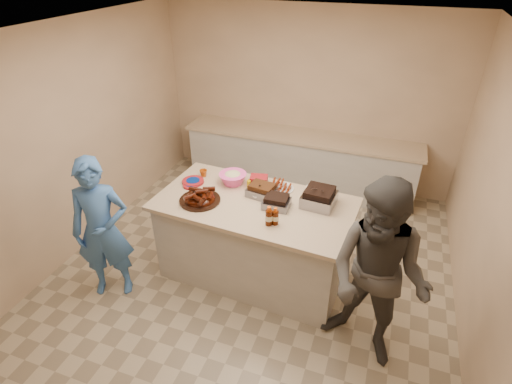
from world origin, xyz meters
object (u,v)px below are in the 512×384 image
(guest_gray, at_px, (362,349))
(coleslaw_bowl, at_px, (233,183))
(roasting_pan, at_px, (318,205))
(mustard_bottle, at_px, (249,187))
(bbq_bottle_b, at_px, (275,224))
(plastic_cup, at_px, (204,176))
(island, at_px, (255,272))
(rib_platter, at_px, (200,201))
(bbq_bottle_a, at_px, (269,225))
(guest_blue, at_px, (117,287))

(guest_gray, bearing_deg, coleslaw_bowl, 171.80)
(roasting_pan, bearing_deg, mustard_bottle, 178.76)
(bbq_bottle_b, xyz_separation_m, mustard_bottle, (-0.49, 0.57, 0.00))
(mustard_bottle, bearing_deg, plastic_cup, 174.00)
(island, bearing_deg, coleslaw_bowl, 145.41)
(rib_platter, xyz_separation_m, coleslaw_bowl, (0.19, 0.46, 0.00))
(guest_gray, bearing_deg, roasting_pan, 150.34)
(roasting_pan, height_order, plastic_cup, roasting_pan)
(roasting_pan, xyz_separation_m, mustard_bottle, (-0.82, 0.09, 0.00))
(island, distance_m, bbq_bottle_b, 1.09)
(bbq_bottle_b, height_order, mustard_bottle, bbq_bottle_b)
(island, height_order, bbq_bottle_a, bbq_bottle_a)
(island, relative_size, mustard_bottle, 17.89)
(island, height_order, mustard_bottle, mustard_bottle)
(coleslaw_bowl, xyz_separation_m, guest_blue, (-1.04, -1.06, -1.00))
(island, height_order, bbq_bottle_b, bbq_bottle_b)
(plastic_cup, relative_size, guest_gray, 0.05)
(island, height_order, rib_platter, rib_platter)
(island, bearing_deg, rib_platter, -159.12)
(roasting_pan, distance_m, mustard_bottle, 0.82)
(island, relative_size, coleslaw_bowl, 6.65)
(mustard_bottle, bearing_deg, island, -58.46)
(coleslaw_bowl, bearing_deg, island, -38.40)
(mustard_bottle, bearing_deg, roasting_pan, -5.97)
(bbq_bottle_b, distance_m, plastic_cup, 1.26)
(plastic_cup, relative_size, guest_blue, 0.06)
(guest_blue, height_order, guest_gray, guest_gray)
(island, relative_size, guest_blue, 1.29)
(mustard_bottle, distance_m, plastic_cup, 0.60)
(coleslaw_bowl, height_order, bbq_bottle_a, coleslaw_bowl)
(mustard_bottle, relative_size, plastic_cup, 1.30)
(coleslaw_bowl, bearing_deg, rib_platter, -112.38)
(guest_blue, bearing_deg, guest_gray, -22.79)
(bbq_bottle_a, relative_size, guest_gray, 0.11)
(bbq_bottle_a, height_order, bbq_bottle_b, bbq_bottle_a)
(bbq_bottle_b, bearing_deg, rib_platter, 171.76)
(roasting_pan, relative_size, guest_gray, 0.18)
(coleslaw_bowl, bearing_deg, guest_blue, -134.22)
(guest_gray, bearing_deg, mustard_bottle, 169.29)
(rib_platter, bearing_deg, guest_gray, -14.25)
(rib_platter, bearing_deg, coleslaw_bowl, 67.62)
(bbq_bottle_b, bearing_deg, roasting_pan, 55.79)
(rib_platter, bearing_deg, mustard_bottle, 48.13)
(island, relative_size, bbq_bottle_a, 10.17)
(bbq_bottle_b, bearing_deg, guest_gray, -19.20)
(island, xyz_separation_m, coleslaw_bowl, (-0.37, 0.29, 1.00))
(bbq_bottle_b, distance_m, mustard_bottle, 0.75)
(rib_platter, xyz_separation_m, bbq_bottle_a, (0.83, -0.16, 0.00))
(rib_platter, relative_size, guest_gray, 0.24)
(rib_platter, relative_size, bbq_bottle_b, 2.37)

